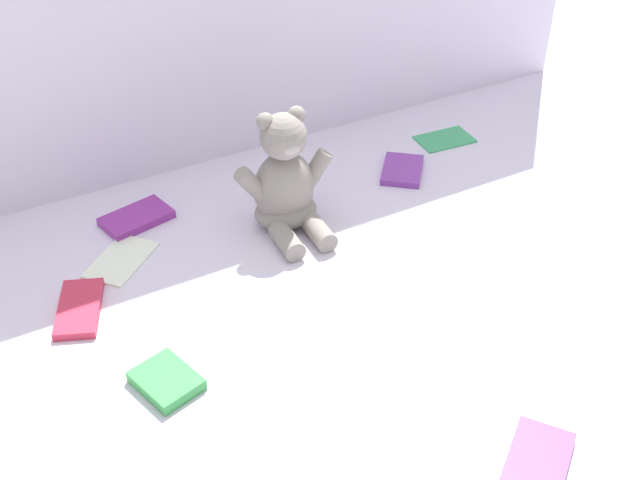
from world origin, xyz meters
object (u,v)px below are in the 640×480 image
at_px(teddy_bear, 286,185).
at_px(book_case_6, 402,170).
at_px(book_case_1, 137,218).
at_px(book_case_2, 537,465).
at_px(book_case_5, 445,139).
at_px(book_case_3, 166,381).
at_px(book_case_4, 121,259).
at_px(book_case_0, 79,309).

xyz_separation_m(teddy_bear, book_case_6, (0.29, 0.05, -0.08)).
height_order(teddy_bear, book_case_1, teddy_bear).
xyz_separation_m(book_case_1, book_case_2, (0.29, -0.82, 0.00)).
bearing_deg(book_case_5, book_case_1, -87.69).
height_order(book_case_3, book_case_6, book_case_3).
distance_m(teddy_bear, book_case_2, 0.68).
distance_m(book_case_2, book_case_4, 0.79).
relative_size(teddy_bear, book_case_1, 1.84).
bearing_deg(book_case_4, book_case_0, 93.56).
distance_m(book_case_0, book_case_4, 0.14).
bearing_deg(book_case_0, book_case_4, -113.13).
bearing_deg(book_case_4, book_case_1, -72.79).
bearing_deg(book_case_4, book_case_5, -125.29).
bearing_deg(book_case_2, teddy_bear, 146.40).
distance_m(teddy_bear, book_case_4, 0.33).
distance_m(book_case_2, book_case_6, 0.76).
bearing_deg(teddy_bear, book_case_4, 175.90).
distance_m(book_case_1, book_case_4, 0.12).
bearing_deg(book_case_4, teddy_bear, -138.43).
bearing_deg(book_case_5, book_case_0, -73.89).
bearing_deg(book_case_6, book_case_0, 47.86).
bearing_deg(book_case_6, book_case_4, 39.85).
distance_m(book_case_1, book_case_3, 0.44).
xyz_separation_m(book_case_1, book_case_4, (-0.06, -0.10, -0.00)).
relative_size(book_case_0, book_case_3, 1.41).
distance_m(book_case_2, book_case_5, 0.89).
relative_size(book_case_0, book_case_5, 1.13).
relative_size(book_case_1, book_case_3, 1.31).
xyz_separation_m(teddy_bear, book_case_5, (0.45, 0.12, -0.08)).
bearing_deg(book_case_0, book_case_3, 129.42).
relative_size(teddy_bear, book_case_6, 2.04).
bearing_deg(book_case_0, book_case_1, -106.86).
relative_size(teddy_bear, book_case_0, 1.72).
xyz_separation_m(teddy_bear, book_case_4, (-0.31, 0.04, -0.08)).
distance_m(book_case_0, book_case_5, 0.89).
distance_m(book_case_4, book_case_5, 0.77).
bearing_deg(book_case_4, book_case_2, 165.23).
xyz_separation_m(book_case_1, book_case_6, (0.54, -0.10, -0.00)).
xyz_separation_m(book_case_1, book_case_3, (-0.10, -0.43, 0.00)).
bearing_deg(book_case_1, book_case_3, -25.36).
bearing_deg(book_case_2, book_case_6, 123.52).
xyz_separation_m(book_case_3, book_case_5, (0.80, 0.40, -0.01)).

